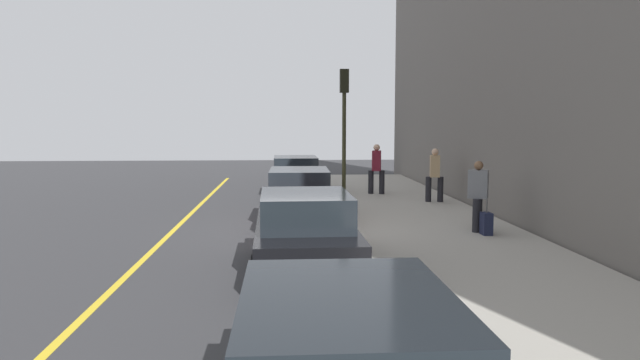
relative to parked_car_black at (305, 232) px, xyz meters
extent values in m
plane|color=#333335|center=(4.56, 0.07, -0.76)|extent=(56.00, 56.00, 0.00)
cube|color=#A39E93|center=(4.56, -3.23, -0.68)|extent=(28.00, 4.60, 0.15)
cube|color=gold|center=(4.56, 3.27, -0.75)|extent=(28.00, 0.14, 0.01)
cube|color=white|center=(4.45, -0.63, -0.65)|extent=(7.16, 0.56, 0.22)
cylinder|color=black|center=(-4.81, -0.93, -0.44)|extent=(0.64, 0.22, 0.64)
cube|color=black|center=(-6.36, -0.10, 0.46)|extent=(2.24, 1.61, 0.60)
cylinder|color=black|center=(1.36, 0.87, -0.44)|extent=(0.64, 0.23, 0.64)
cylinder|color=black|center=(1.39, -0.81, -0.44)|extent=(0.64, 0.23, 0.64)
cylinder|color=black|center=(-1.27, 0.81, -0.44)|extent=(0.64, 0.23, 0.64)
cylinder|color=black|center=(-1.23, -0.87, -0.44)|extent=(0.64, 0.23, 0.64)
cube|color=black|center=(0.06, 0.00, -0.16)|extent=(4.28, 1.89, 0.64)
cube|color=black|center=(-0.15, 0.00, 0.46)|extent=(2.24, 1.65, 0.60)
cylinder|color=black|center=(6.83, 0.79, -0.44)|extent=(0.64, 0.23, 0.64)
cylinder|color=black|center=(6.80, -0.89, -0.44)|extent=(0.64, 0.23, 0.64)
cylinder|color=black|center=(4.12, 0.84, -0.44)|extent=(0.64, 0.23, 0.64)
cylinder|color=black|center=(4.10, -0.84, -0.44)|extent=(0.64, 0.23, 0.64)
cube|color=maroon|center=(5.46, -0.02, -0.16)|extent=(4.39, 1.87, 0.64)
cube|color=black|center=(5.24, -0.02, 0.46)|extent=(2.29, 1.64, 0.60)
cylinder|color=black|center=(12.72, 0.83, -0.44)|extent=(0.64, 0.23, 0.64)
cylinder|color=black|center=(12.73, -0.85, -0.44)|extent=(0.64, 0.23, 0.64)
cylinder|color=black|center=(10.00, 0.81, -0.44)|extent=(0.64, 0.23, 0.64)
cylinder|color=black|center=(10.02, -0.87, -0.44)|extent=(0.64, 0.23, 0.64)
cube|color=#B7BABF|center=(11.37, -0.02, -0.16)|extent=(4.40, 1.84, 0.64)
cube|color=black|center=(11.15, -0.02, 0.46)|extent=(2.29, 1.62, 0.60)
cylinder|color=black|center=(3.27, -4.40, -0.20)|extent=(0.19, 0.19, 0.81)
cylinder|color=black|center=(2.93, -4.24, -0.20)|extent=(0.19, 0.19, 0.81)
cube|color=slate|center=(3.10, -4.32, 0.54)|extent=(0.46, 0.54, 0.69)
sphere|color=brown|center=(3.10, -4.32, 1.00)|extent=(0.22, 0.22, 0.22)
cylinder|color=black|center=(8.27, -4.81, -0.19)|extent=(0.20, 0.20, 0.84)
cylinder|color=black|center=(8.34, -4.42, -0.19)|extent=(0.20, 0.20, 0.84)
cube|color=tan|center=(8.30, -4.62, 0.59)|extent=(0.53, 0.38, 0.71)
sphere|color=#D8AD8C|center=(8.30, -4.62, 1.06)|extent=(0.23, 0.23, 0.23)
cylinder|color=black|center=(10.62, -2.82, -0.17)|extent=(0.20, 0.20, 0.87)
cylinder|color=black|center=(10.53, -3.22, -0.17)|extent=(0.20, 0.20, 0.87)
cube|color=maroon|center=(10.57, -3.02, 0.63)|extent=(0.55, 0.41, 0.74)
sphere|color=#D8AD8C|center=(10.57, -3.02, 1.12)|extent=(0.24, 0.24, 0.24)
cylinder|color=#2D2D19|center=(6.95, -1.43, 1.16)|extent=(0.12, 0.12, 3.54)
cube|color=black|center=(6.95, -1.43, 3.28)|extent=(0.26, 0.26, 0.70)
sphere|color=red|center=(7.10, -1.43, 3.49)|extent=(0.14, 0.14, 0.14)
sphere|color=orange|center=(7.10, -1.43, 3.27)|extent=(0.14, 0.14, 0.14)
sphere|color=green|center=(7.10, -1.43, 3.05)|extent=(0.14, 0.14, 0.14)
cube|color=#191E38|center=(2.60, -4.37, -0.34)|extent=(0.34, 0.22, 0.53)
cylinder|color=#4C4C4C|center=(2.60, -4.37, 0.10)|extent=(0.03, 0.03, 0.36)
camera|label=1|loc=(-10.53, 0.35, 2.03)|focal=32.29mm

